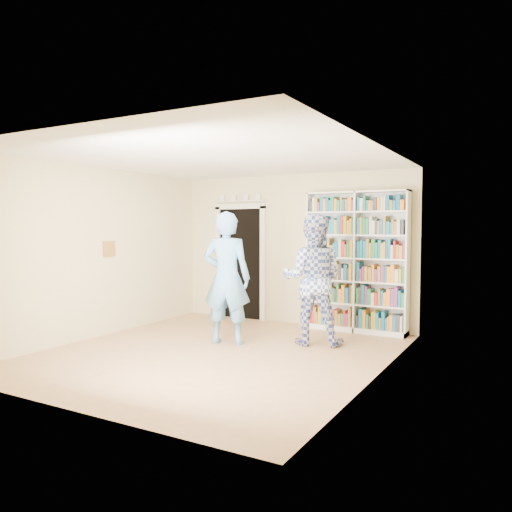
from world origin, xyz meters
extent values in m
plane|color=#A97C51|center=(0.00, 0.00, 0.00)|extent=(5.00, 5.00, 0.00)
plane|color=white|center=(0.00, 0.00, 2.70)|extent=(5.00, 5.00, 0.00)
plane|color=beige|center=(0.00, 2.50, 1.35)|extent=(4.50, 0.00, 4.50)
plane|color=beige|center=(-2.25, 0.00, 1.35)|extent=(0.00, 5.00, 5.00)
plane|color=beige|center=(2.25, 0.00, 1.35)|extent=(0.00, 5.00, 5.00)
cube|color=white|center=(1.25, 2.34, 1.17)|extent=(1.71, 0.32, 2.35)
cube|color=white|center=(1.25, 2.34, 1.17)|extent=(0.03, 0.32, 2.35)
cube|color=black|center=(-1.10, 2.48, 1.05)|extent=(0.90, 0.03, 2.10)
cube|color=white|center=(-1.60, 2.47, 1.05)|extent=(0.10, 0.06, 2.20)
cube|color=white|center=(-0.60, 2.47, 1.05)|extent=(0.10, 0.06, 2.20)
cube|color=white|center=(-1.10, 2.47, 2.15)|extent=(1.10, 0.06, 0.10)
cube|color=white|center=(-1.10, 2.46, 2.25)|extent=(1.10, 0.08, 0.02)
cube|color=brown|center=(-2.23, 0.20, 1.40)|extent=(0.03, 0.25, 0.25)
imported|color=#64A5E0|center=(-0.19, 0.56, 0.99)|extent=(0.83, 0.66, 1.99)
imported|color=#2E428F|center=(0.95, 1.17, 0.98)|extent=(1.12, 0.97, 1.95)
cube|color=white|center=(1.02, 0.97, 0.88)|extent=(0.18, 0.01, 0.26)
camera|label=1|loc=(3.83, -5.73, 1.76)|focal=35.00mm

